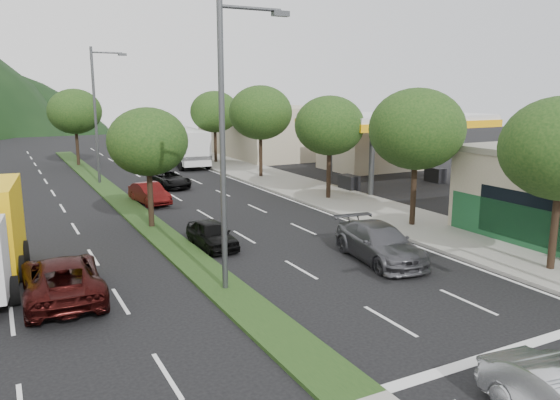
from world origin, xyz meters
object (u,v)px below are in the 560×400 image
car_queue_a (212,234)px  car_queue_d (169,179)px  streetlight_mid (98,109)px  motorhome (186,146)px  streetlight_near (228,132)px  tree_r_c (329,126)px  tree_r_b (417,129)px  tree_med_near (148,142)px  tree_r_e (215,112)px  tree_r_d (260,113)px  car_queue_c (149,193)px  tree_med_far (75,111)px  car_queue_b (380,243)px  suv_maroon (62,278)px

car_queue_a → car_queue_d: 16.12m
streetlight_mid → motorhome: streetlight_mid is taller
streetlight_near → tree_r_c: bearing=45.5°
tree_r_b → streetlight_mid: streetlight_mid is taller
car_queue_a → car_queue_d: bearing=78.7°
tree_r_b → car_queue_d: bearing=114.4°
car_queue_a → streetlight_mid: bearing=92.2°
tree_med_near → tree_r_e: bearing=61.4°
tree_r_d → tree_med_near: tree_r_d is taller
tree_r_e → tree_med_near: bearing=-118.6°
tree_r_e → motorhome: size_ratio=0.75×
car_queue_c → tree_med_far: bearing=86.4°
car_queue_a → car_queue_c: car_queue_c is taller
car_queue_b → motorhome: bearing=94.0°
car_queue_b → car_queue_d: car_queue_b is taller
tree_r_b → car_queue_a: 11.47m
car_queue_c → suv_maroon: bearing=-122.9°
tree_r_d → car_queue_d: 9.06m
tree_r_d → motorhome: tree_r_d is taller
suv_maroon → car_queue_b: (12.15, -1.58, 0.01)m
tree_med_far → streetlight_mid: streetlight_mid is taller
streetlight_mid → car_queue_d: (4.02, -3.84, -4.97)m
streetlight_near → motorhome: size_ratio=1.12×
tree_r_e → streetlight_mid: (-11.79, -7.00, 0.69)m
tree_r_e → car_queue_a: (-10.50, -26.72, -4.28)m
tree_r_e → tree_med_far: tree_med_far is taller
tree_r_b → tree_r_d: size_ratio=0.97×
tree_r_e → car_queue_c: bearing=-123.5°
tree_r_c → streetlight_mid: (-11.79, 13.00, 0.84)m
tree_r_e → car_queue_b: 32.38m
tree_r_d → car_queue_c: 12.84m
streetlight_mid → car_queue_c: streetlight_mid is taller
tree_med_near → streetlight_near: (0.21, -10.00, 1.16)m
car_queue_c → car_queue_a: bearing=-97.9°
tree_med_far → car_queue_d: bearing=-74.1°
car_queue_a → tree_r_c: bearing=31.1°
tree_med_far → motorhome: bearing=-25.4°
car_queue_c → motorhome: (7.50, 15.55, 1.14)m
tree_med_near → suv_maroon: (-5.17, -8.14, -3.68)m
tree_med_near → streetlight_mid: bearing=89.2°
car_queue_d → tree_med_far: bearing=99.9°
suv_maroon → car_queue_b: bearing=174.9°
tree_r_d → car_queue_d: (-7.77, -0.84, -4.57)m
tree_r_c → tree_r_e: (0.00, 20.00, 0.14)m
tree_r_d → tree_r_c: bearing=-90.0°
tree_r_c → car_queue_a: size_ratio=1.81×
streetlight_near → tree_med_near: bearing=91.2°
tree_r_e → streetlight_mid: size_ratio=0.67×
tree_med_near → motorhome: size_ratio=0.68×
car_queue_a → car_queue_d: (2.73, 15.89, -0.00)m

